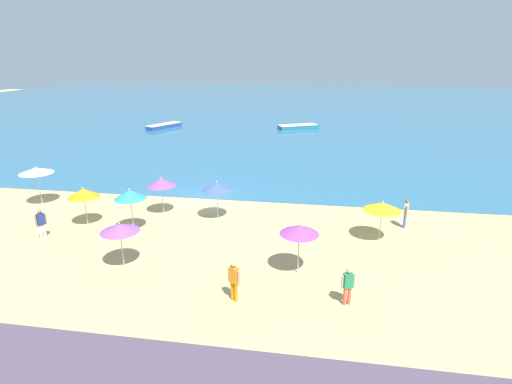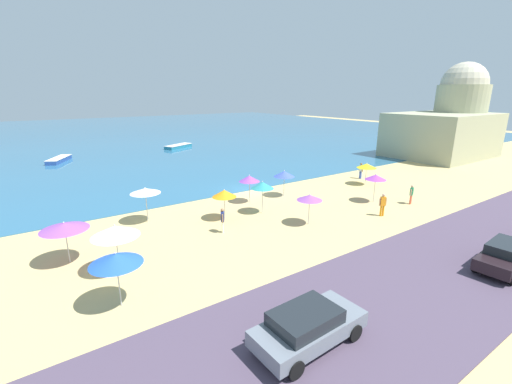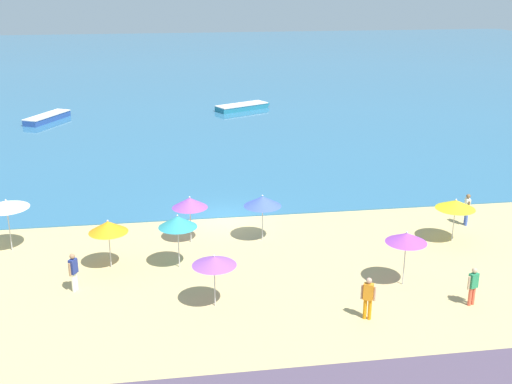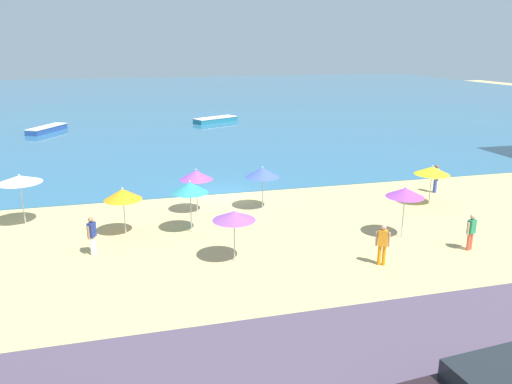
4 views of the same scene
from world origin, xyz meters
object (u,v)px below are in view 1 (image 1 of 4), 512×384
(bather_0, at_px, (41,222))
(skiff_offshore, at_px, (298,127))
(beach_umbrella_9, at_px, (83,193))
(beach_umbrella_5, at_px, (36,170))
(bather_1, at_px, (348,284))
(skiff_nearshore, at_px, (164,126))
(beach_umbrella_0, at_px, (299,230))
(beach_umbrella_8, at_px, (161,182))
(bather_3, at_px, (406,212))
(beach_umbrella_7, at_px, (120,228))
(beach_umbrella_6, at_px, (217,186))
(beach_umbrella_4, at_px, (382,206))
(beach_umbrella_3, at_px, (130,194))
(bather_2, at_px, (234,279))

(bather_0, xyz_separation_m, skiff_offshore, (11.51, 35.06, -0.61))
(beach_umbrella_9, relative_size, bather_0, 1.36)
(beach_umbrella_5, distance_m, bather_1, 20.67)
(bather_1, height_order, skiff_offshore, bather_1)
(beach_umbrella_9, relative_size, skiff_nearshore, 0.43)
(beach_umbrella_0, bearing_deg, beach_umbrella_8, 145.73)
(beach_umbrella_0, bearing_deg, beach_umbrella_9, 163.92)
(beach_umbrella_9, height_order, bather_1, beach_umbrella_9)
(beach_umbrella_5, xyz_separation_m, bather_3, (22.57, -0.19, -1.35))
(beach_umbrella_7, relative_size, skiff_nearshore, 0.41)
(beach_umbrella_6, height_order, bather_0, beach_umbrella_6)
(beach_umbrella_0, bearing_deg, beach_umbrella_4, 44.80)
(beach_umbrella_9, height_order, bather_0, beach_umbrella_9)
(skiff_offshore, bearing_deg, bather_0, -108.18)
(beach_umbrella_3, bearing_deg, skiff_nearshore, 108.24)
(bather_0, bearing_deg, skiff_offshore, 71.82)
(beach_umbrella_3, bearing_deg, bather_2, -39.26)
(beach_umbrella_4, distance_m, beach_umbrella_5, 21.06)
(bather_0, height_order, bather_1, bather_0)
(beach_umbrella_4, bearing_deg, bather_1, -108.36)
(bather_1, distance_m, skiff_nearshore, 42.30)
(bather_1, bearing_deg, bather_2, -174.49)
(beach_umbrella_3, distance_m, bather_2, 8.90)
(bather_1, bearing_deg, beach_umbrella_0, 133.96)
(skiff_offshore, bearing_deg, beach_umbrella_9, -107.16)
(bather_1, bearing_deg, skiff_nearshore, 120.57)
(beach_umbrella_4, height_order, skiff_nearshore, beach_umbrella_4)
(skiff_nearshore, relative_size, skiff_offshore, 0.97)
(beach_umbrella_7, bearing_deg, bather_1, -8.26)
(beach_umbrella_8, distance_m, bather_1, 13.22)
(beach_umbrella_4, relative_size, bather_1, 1.36)
(beach_umbrella_7, xyz_separation_m, skiff_offshore, (5.94, 37.18, -1.61))
(bather_1, bearing_deg, beach_umbrella_6, 132.76)
(beach_umbrella_3, xyz_separation_m, beach_umbrella_9, (-3.00, 0.44, -0.23))
(beach_umbrella_4, height_order, beach_umbrella_9, beach_umbrella_9)
(beach_umbrella_3, bearing_deg, beach_umbrella_7, -71.35)
(bather_3, bearing_deg, skiff_nearshore, 131.49)
(beach_umbrella_0, distance_m, beach_umbrella_5, 17.99)
(beach_umbrella_4, relative_size, beach_umbrella_8, 0.93)
(bather_2, bearing_deg, bather_3, 46.36)
(skiff_offshore, bearing_deg, beach_umbrella_8, -102.00)
(beach_umbrella_9, bearing_deg, beach_umbrella_6, 16.05)
(bather_1, height_order, bather_3, bather_3)
(bather_1, relative_size, bather_3, 0.95)
(skiff_offshore, bearing_deg, beach_umbrella_0, -86.86)
(bather_3, bearing_deg, beach_umbrella_7, -154.31)
(beach_umbrella_3, height_order, beach_umbrella_6, beach_umbrella_3)
(beach_umbrella_4, relative_size, skiff_nearshore, 0.41)
(beach_umbrella_8, relative_size, skiff_nearshore, 0.44)
(beach_umbrella_9, bearing_deg, bather_1, -21.51)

